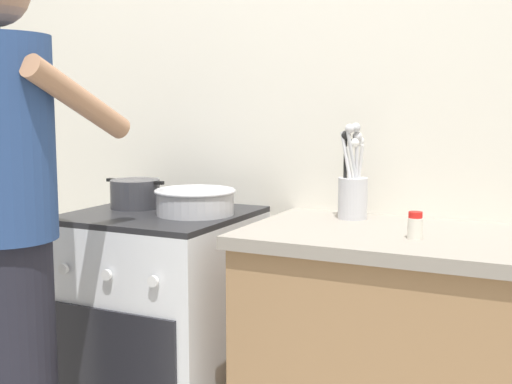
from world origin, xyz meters
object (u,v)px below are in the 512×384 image
person (8,252)px  stove_range (162,332)px  mixing_bowl (195,200)px  spice_bottle (415,226)px  utensil_crock (353,189)px  pot (135,194)px

person → stove_range: bearing=77.8°
mixing_bowl → spice_bottle: 0.80m
utensil_crock → spice_bottle: 0.37m
mixing_bowl → person: (-0.27, -0.61, -0.09)m
pot → mixing_bowl: 0.28m
utensil_crock → person: 1.12m
pot → spice_bottle: size_ratio=3.16×
spice_bottle → person: (-1.07, -0.52, -0.08)m
mixing_bowl → person: bearing=-113.7°
mixing_bowl → spice_bottle: mixing_bowl is taller
person → pot: bearing=91.0°
pot → person: bearing=-89.0°
pot → person: size_ratio=0.15×
utensil_crock → stove_range: bearing=-165.5°
mixing_bowl → spice_bottle: size_ratio=3.65×
pot → spice_bottle: pot is taller
stove_range → spice_bottle: (0.94, -0.08, 0.49)m
stove_range → person: person is taller
stove_range → mixing_bowl: mixing_bowl is taller
utensil_crock → spice_bottle: utensil_crock is taller
stove_range → utensil_crock: utensil_crock is taller
pot → utensil_crock: 0.82m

